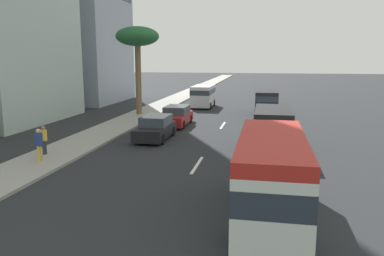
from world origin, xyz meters
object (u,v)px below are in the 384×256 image
Objects in this scene: car_sixth at (269,119)px; pedestrian_near_lamp at (44,139)px; van_fourth at (267,101)px; car_fifth at (156,128)px; van_seventh at (203,95)px; van_third at (273,127)px; pedestrian_mid_block at (39,144)px; palm_tree at (137,39)px; minibus_lead at (271,174)px; car_second at (176,116)px.

car_sixth is 2.54× the size of pedestrian_near_lamp.
pedestrian_near_lamp is (-18.32, 11.85, -0.29)m from van_fourth.
van_seventh reaches higher than car_fifth.
van_fourth is at bearing 1.43° from van_third.
pedestrian_mid_block is at bearing -29.74° from car_fifth.
palm_tree reaches higher than van_third.
minibus_lead is 12.35m from pedestrian_mid_block.
van_third reaches higher than pedestrian_mid_block.
car_second is 1.18× the size of car_sixth.
pedestrian_mid_block reaches higher than pedestrian_near_lamp.
van_seventh reaches higher than pedestrian_mid_block.
van_third is 7.83m from car_fifth.
pedestrian_mid_block is at bearing 113.93° from van_third.
pedestrian_near_lamp is (-11.03, 12.01, 0.26)m from car_sixth.
car_fifth is at bearing 75.68° from van_third.
van_fourth is at bearing -105.08° from pedestrian_mid_block.
van_seventh is (16.97, -0.44, 0.60)m from car_fifth.
pedestrian_near_lamp is (6.11, 12.03, -0.55)m from minibus_lead.
car_second is 10.07m from van_fourth.
minibus_lead reaches higher than pedestrian_near_lamp.
van_third is at bearing 75.68° from car_fifth.
minibus_lead is 25.52m from palm_tree.
pedestrian_near_lamp reaches higher than car_sixth.
car_second is 0.59× the size of palm_tree.
pedestrian_mid_block is 18.22m from palm_tree.
car_fifth is 7.32m from pedestrian_near_lamp.
pedestrian_near_lamp is at bearing 63.07° from minibus_lead.
van_seventh reaches higher than pedestrian_near_lamp.
minibus_lead reaches higher than pedestrian_mid_block.
car_sixth is at bearing -109.93° from pedestrian_near_lamp.
car_second is (17.27, 7.23, -0.83)m from minibus_lead.
car_second is at bearing 22.72° from minibus_lead.
pedestrian_mid_block is at bearing -178.42° from palm_tree.
pedestrian_mid_block is (-24.05, 4.48, -0.25)m from van_seventh.
palm_tree reaches higher than pedestrian_mid_block.
car_fifth is at bearing 126.22° from car_sixth.
palm_tree reaches higher than car_sixth.
van_third is at bearing 20.64° from van_seventh.
car_sixth is 2.36× the size of pedestrian_mid_block.
minibus_lead is 1.46× the size of van_seventh.
palm_tree is at bearing -73.87° from pedestrian_mid_block.
car_fifth is (1.93, 7.56, -0.67)m from van_third.
car_sixth is at bearing -111.87° from palm_tree.
car_sixth is 16.90m from pedestrian_mid_block.
car_sixth reaches higher than car_fifth.
van_seventh is at bearing 30.86° from car_sixth.
minibus_lead is 9.82m from van_third.
minibus_lead is at bearing -179.95° from car_sixth.
car_sixth is at bearing 1.55° from van_third.
minibus_lead is 29.55m from van_seventh.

